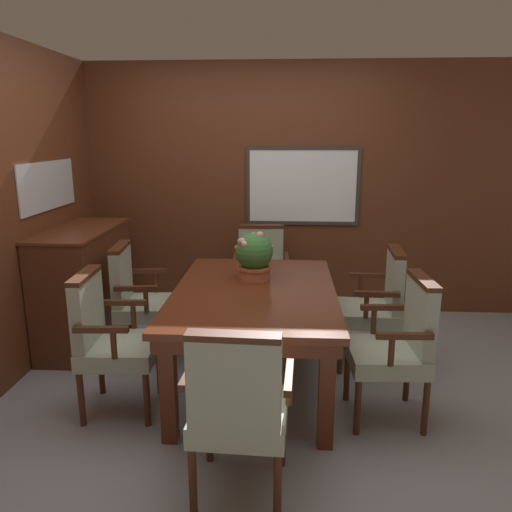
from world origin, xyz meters
TOP-DOWN VIEW (x-y plane):
  - ground_plane at (0.00, 0.00)m, footprint 14.00×14.00m
  - wall_back at (0.00, 1.73)m, footprint 7.20×0.08m
  - dining_table at (0.11, 0.09)m, footprint 1.12×1.68m
  - chair_head_near at (0.10, -1.10)m, footprint 0.53×0.49m
  - chair_left_far at (-0.85, 0.48)m, footprint 0.51×0.54m
  - chair_left_near at (-0.81, -0.31)m, footprint 0.49×0.53m
  - chair_right_far at (1.03, 0.46)m, footprint 0.50×0.53m
  - chair_head_far at (0.09, 1.31)m, footprint 0.53×0.49m
  - chair_right_near at (1.03, -0.30)m, footprint 0.49×0.53m
  - potted_plant at (0.09, 0.34)m, footprint 0.29×0.29m
  - sideboard_cabinet at (-1.39, 0.74)m, footprint 0.50×1.13m

SIDE VIEW (x-z plane):
  - ground_plane at x=0.00m, z-range 0.00..0.00m
  - sideboard_cabinet at x=-1.39m, z-range 0.00..1.01m
  - chair_head_near at x=0.10m, z-range 0.05..0.98m
  - chair_left_far at x=-0.85m, z-range 0.05..0.98m
  - chair_left_near at x=-0.81m, z-range 0.05..0.98m
  - chair_right_far at x=1.03m, z-range 0.05..0.98m
  - chair_head_far at x=0.09m, z-range 0.05..0.98m
  - chair_right_near at x=1.03m, z-range 0.05..0.98m
  - dining_table at x=0.11m, z-range 0.27..0.99m
  - potted_plant at x=0.09m, z-range 0.72..1.08m
  - wall_back at x=0.00m, z-range 0.00..2.45m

